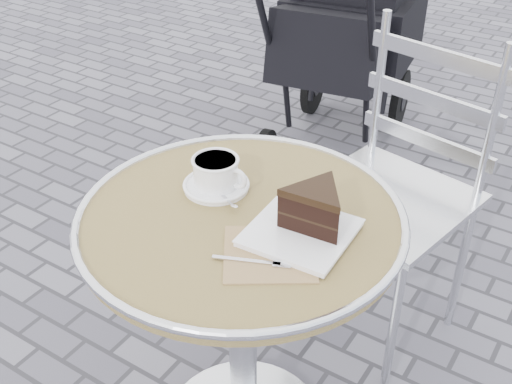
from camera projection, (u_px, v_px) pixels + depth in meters
The scene contains 5 objects.
cafe_table at pixel (242, 273), 1.47m from camera, with size 0.72×0.72×0.74m.
cappuccino_set at pixel (217, 175), 1.45m from camera, with size 0.16×0.15×0.08m.
cake_plate_set at pixel (311, 214), 1.30m from camera, with size 0.27×0.34×0.11m.
bistro_chair at pixel (410, 157), 1.85m from camera, with size 0.51×0.51×0.97m.
baby_stroller at pixel (346, 42), 2.89m from camera, with size 0.65×1.14×1.12m.
Camera 1 is at (0.64, -0.93, 1.53)m, focal length 45.00 mm.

